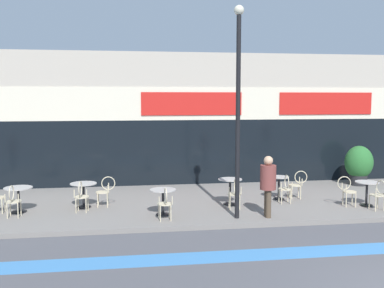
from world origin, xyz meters
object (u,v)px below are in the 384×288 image
(cafe_chair_1_side, at_px, (105,189))
(cafe_chair_4_near, at_px, (286,187))
(bistro_table_5, at_px, (367,189))
(lamp_post, at_px, (238,98))
(cafe_chair_0_near, at_px, (13,199))
(planter_pot, at_px, (359,164))
(cafe_chair_3_near, at_px, (235,192))
(bistro_table_4, at_px, (279,183))
(cafe_chair_2_near, at_px, (165,202))
(pedestrian_near_end, at_px, (268,181))
(cafe_chair_5_near, at_px, (379,193))
(bistro_table_3, at_px, (230,186))
(cafe_chair_4_side, at_px, (298,183))
(bistro_table_2, at_px, (163,197))
(cafe_chair_5_side, at_px, (347,189))
(cafe_chair_1_near, at_px, (81,194))
(bistro_table_0, at_px, (18,194))
(bistro_table_1, at_px, (84,190))

(cafe_chair_1_side, relative_size, cafe_chair_4_near, 1.00)
(bistro_table_5, relative_size, lamp_post, 0.13)
(bistro_table_5, bearing_deg, cafe_chair_0_near, 179.46)
(cafe_chair_4_near, relative_size, planter_pot, 0.62)
(cafe_chair_3_near, distance_m, lamp_post, 2.84)
(bistro_table_4, xyz_separation_m, cafe_chair_2_near, (-3.80, -2.01, 0.00))
(bistro_table_5, relative_size, cafe_chair_0_near, 0.80)
(bistro_table_5, bearing_deg, pedestrian_near_end, -166.26)
(cafe_chair_5_near, relative_size, lamp_post, 0.16)
(bistro_table_3, xyz_separation_m, cafe_chair_4_side, (2.32, 0.45, -0.04))
(bistro_table_4, xyz_separation_m, cafe_chair_5_near, (2.32, -1.83, 0.00))
(bistro_table_5, relative_size, cafe_chair_2_near, 0.80)
(bistro_table_2, xyz_separation_m, cafe_chair_5_side, (5.50, 0.19, 0.00))
(cafe_chair_4_side, bearing_deg, bistro_table_2, 25.76)
(cafe_chair_3_near, bearing_deg, lamp_post, 177.32)
(cafe_chair_5_near, bearing_deg, cafe_chair_1_near, 76.34)
(planter_pot, bearing_deg, cafe_chair_1_near, -164.90)
(cafe_chair_3_near, bearing_deg, bistro_table_0, 91.78)
(cafe_chair_2_near, distance_m, cafe_chair_5_near, 6.13)
(cafe_chair_4_side, xyz_separation_m, pedestrian_near_end, (-1.65, -2.01, 0.47))
(bistro_table_2, distance_m, bistro_table_3, 2.30)
(bistro_table_0, xyz_separation_m, cafe_chair_4_near, (7.81, -0.14, 0.00))
(cafe_chair_1_side, relative_size, lamp_post, 0.16)
(bistro_table_0, bearing_deg, bistro_table_2, -12.64)
(bistro_table_4, xyz_separation_m, pedestrian_near_end, (-1.03, -2.02, 0.48))
(bistro_table_0, xyz_separation_m, bistro_table_2, (4.00, -0.90, -0.00))
(cafe_chair_1_near, height_order, cafe_chair_5_side, same)
(bistro_table_0, bearing_deg, bistro_table_5, -4.07)
(cafe_chair_4_side, height_order, lamp_post, lamp_post)
(bistro_table_4, xyz_separation_m, cafe_chair_3_near, (-1.71, -1.08, 0.00))
(planter_pot, distance_m, pedestrian_near_end, 6.12)
(cafe_chair_0_near, relative_size, cafe_chair_1_side, 1.00)
(bistro_table_0, distance_m, cafe_chair_0_near, 0.63)
(cafe_chair_5_side, distance_m, lamp_post, 4.53)
(bistro_table_4, distance_m, bistro_table_5, 2.61)
(pedestrian_near_end, bearing_deg, cafe_chair_2_near, -176.72)
(bistro_table_0, bearing_deg, bistro_table_3, 0.24)
(bistro_table_4, bearing_deg, cafe_chair_0_near, -171.91)
(cafe_chair_3_near, relative_size, lamp_post, 0.16)
(bistro_table_3, relative_size, cafe_chair_2_near, 0.87)
(bistro_table_4, distance_m, cafe_chair_5_side, 2.07)
(cafe_chair_5_near, height_order, cafe_chair_5_side, same)
(bistro_table_1, relative_size, cafe_chair_3_near, 0.86)
(bistro_table_0, height_order, bistro_table_4, bistro_table_4)
(cafe_chair_1_side, distance_m, cafe_chair_2_near, 2.44)
(cafe_chair_4_near, bearing_deg, bistro_table_5, -100.84)
(planter_pot, bearing_deg, cafe_chair_5_near, -110.87)
(bistro_table_2, bearing_deg, bistro_table_3, 23.66)
(pedestrian_near_end, bearing_deg, bistro_table_3, 116.83)
(cafe_chair_1_side, xyz_separation_m, cafe_chair_4_near, (5.42, -0.45, 0.00))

